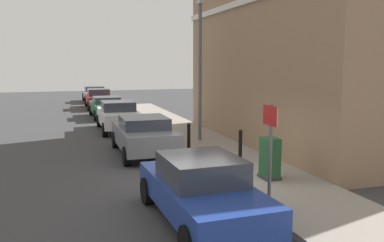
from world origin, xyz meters
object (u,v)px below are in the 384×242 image
car_red (98,98)px  lamppost (200,64)px  car_white (118,115)px  bollard_near_cabinet (240,144)px  car_silver (94,94)px  car_blue (201,189)px  bollard_far_kerb (189,136)px  car_grey (144,134)px  street_sign (270,140)px  car_green (107,106)px  utility_cabinet (270,160)px

car_red → lamppost: bearing=-169.1°
car_white → bollard_near_cabinet: 8.68m
car_silver → bollard_near_cabinet: car_silver is taller
car_blue → bollard_far_kerb: 6.32m
car_grey → bollard_far_kerb: bearing=-113.1°
car_white → car_red: size_ratio=0.94×
car_white → car_silver: bearing=-0.1°
bollard_far_kerb → street_sign: (-0.01, -5.99, 0.96)m
car_white → lamppost: (2.77, -4.35, 2.54)m
bollard_near_cabinet → bollard_far_kerb: same height
car_green → street_sign: 17.61m
car_blue → bollard_near_cabinet: (2.83, 4.21, -0.02)m
car_red → street_sign: 22.96m
utility_cabinet → street_sign: street_sign is taller
car_red → utility_cabinet: (2.76, -20.94, -0.06)m
car_blue → car_white: car_white is taller
street_sign → lamppost: bearing=82.1°
utility_cabinet → street_sign: (-1.08, -1.94, 0.98)m
utility_cabinet → car_green: bearing=100.0°
car_green → car_red: size_ratio=0.94×
car_grey → car_red: (-0.16, 16.23, 0.00)m
car_white → car_silver: 15.90m
car_green → lamppost: lamppost is taller
car_grey → bollard_far_kerb: 1.66m
bollard_near_cabinet → utility_cabinet: bearing=-92.7°
car_grey → car_red: car_red is taller
car_white → utility_cabinet: 10.71m
bollard_far_kerb → lamppost: bearing=60.7°
car_blue → lamppost: bearing=-20.4°
car_grey → car_silver: car_grey is taller
car_white → lamppost: lamppost is taller
car_red → car_silver: 5.31m
car_white → car_silver: (0.13, 15.90, -0.05)m
car_white → bollard_far_kerb: 6.53m
car_grey → car_white: car_white is taller
car_green → lamppost: size_ratio=0.71×
car_grey → car_green: (-0.16, 10.86, -0.06)m
car_white → bollard_far_kerb: car_white is taller
car_grey → car_silver: size_ratio=1.00×
car_green → car_silver: car_silver is taller
car_blue → car_silver: 28.31m
car_white → street_sign: (1.67, -12.30, 0.90)m
street_sign → lamppost: lamppost is taller
car_red → bollard_near_cabinet: size_ratio=4.19×
car_grey → lamppost: size_ratio=0.73×
car_silver → street_sign: bearing=-176.7°
car_white → bollard_near_cabinet: car_white is taller
street_sign → bollard_near_cabinet: bearing=73.9°
street_sign → car_grey: bearing=102.9°
car_red → bollard_far_kerb: 16.98m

